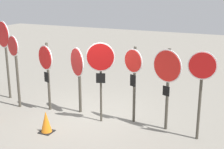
# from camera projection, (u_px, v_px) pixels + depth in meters

# --- Properties ---
(ground_plane) EXTENTS (40.00, 40.00, 0.00)m
(ground_plane) POSITION_uv_depth(u_px,v_px,m) (87.00, 116.00, 9.58)
(ground_plane) COLOR gray
(stop_sign_0) EXTENTS (0.86, 0.35, 2.75)m
(stop_sign_0) POSITION_uv_depth(u_px,v_px,m) (4.00, 43.00, 10.67)
(stop_sign_0) COLOR #474238
(stop_sign_0) RESTS_ON ground
(stop_sign_1) EXTENTS (0.63, 0.27, 2.39)m
(stop_sign_1) POSITION_uv_depth(u_px,v_px,m) (15.00, 59.00, 9.92)
(stop_sign_1) COLOR #474238
(stop_sign_1) RESTS_ON ground
(stop_sign_2) EXTENTS (0.72, 0.32, 2.19)m
(stop_sign_2) POSITION_uv_depth(u_px,v_px,m) (46.00, 65.00, 9.72)
(stop_sign_2) COLOR #474238
(stop_sign_2) RESTS_ON ground
(stop_sign_3) EXTENTS (0.75, 0.52, 2.08)m
(stop_sign_3) POSITION_uv_depth(u_px,v_px,m) (78.00, 68.00, 9.54)
(stop_sign_3) COLOR #474238
(stop_sign_3) RESTS_ON ground
(stop_sign_4) EXTENTS (0.77, 0.34, 2.37)m
(stop_sign_4) POSITION_uv_depth(u_px,v_px,m) (101.00, 64.00, 8.74)
(stop_sign_4) COLOR #474238
(stop_sign_4) RESTS_ON ground
(stop_sign_5) EXTENTS (0.64, 0.30, 2.24)m
(stop_sign_5) POSITION_uv_depth(u_px,v_px,m) (134.00, 71.00, 8.80)
(stop_sign_5) COLOR #474238
(stop_sign_5) RESTS_ON ground
(stop_sign_6) EXTENTS (0.85, 0.33, 2.29)m
(stop_sign_6) POSITION_uv_depth(u_px,v_px,m) (167.00, 74.00, 8.28)
(stop_sign_6) COLOR #474238
(stop_sign_6) RESTS_ON ground
(stop_sign_7) EXTENTS (0.71, 0.15, 2.35)m
(stop_sign_7) POSITION_uv_depth(u_px,v_px,m) (201.00, 77.00, 7.68)
(stop_sign_7) COLOR #474238
(stop_sign_7) RESTS_ON ground
(traffic_cone_0) EXTENTS (0.36, 0.36, 0.60)m
(traffic_cone_0) POSITION_uv_depth(u_px,v_px,m) (46.00, 122.00, 8.46)
(traffic_cone_0) COLOR black
(traffic_cone_0) RESTS_ON ground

